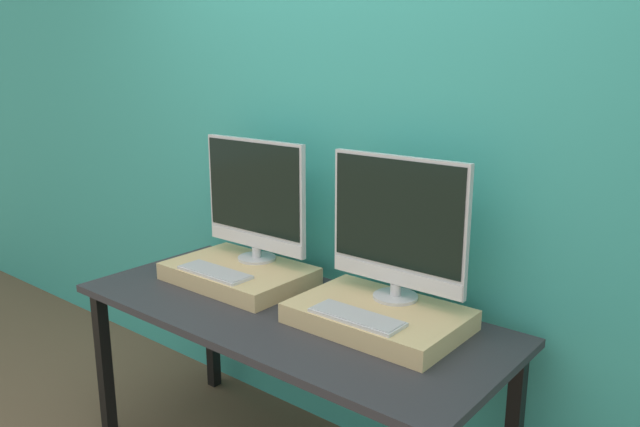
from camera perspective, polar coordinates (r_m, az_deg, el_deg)
The scene contains 8 objects.
wall_back at distance 2.56m, azimuth 3.29°, elevation 6.09°, with size 8.00×0.04×2.60m.
workbench at distance 2.42m, azimuth -3.11°, elevation -10.31°, with size 1.71×0.73×0.73m.
wooden_riser_left at distance 2.67m, azimuth -7.43°, elevation -5.47°, with size 0.59×0.40×0.07m.
monitor_left at distance 2.66m, azimuth -5.97°, elevation 1.45°, with size 0.55×0.16×0.52m.
keyboard_left at distance 2.58m, azimuth -9.60°, elevation -5.29°, with size 0.33×0.12×0.01m.
wooden_riser_right at distance 2.24m, azimuth 5.36°, elevation -9.35°, with size 0.59×0.40×0.07m.
monitor_right at distance 2.22m, azimuth 7.09°, elevation -1.09°, with size 0.55×0.16×0.52m.
keyboard_right at distance 2.12m, azimuth 3.37°, elevation -9.41°, with size 0.33×0.12×0.01m.
Camera 1 is at (1.49, -1.25, 1.65)m, focal length 35.00 mm.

